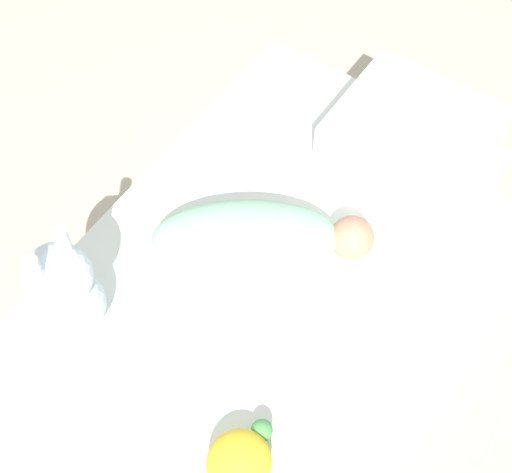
{
  "coord_description": "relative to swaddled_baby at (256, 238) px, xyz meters",
  "views": [
    {
      "loc": [
        -0.77,
        -0.5,
        1.64
      ],
      "look_at": [
        -0.02,
        0.01,
        0.21
      ],
      "focal_mm": 50.0,
      "sensor_mm": 36.0,
      "label": 1
    }
  ],
  "objects": [
    {
      "name": "turtle_plush",
      "position": [
        -0.44,
        -0.26,
        -0.02
      ],
      "size": [
        0.17,
        0.13,
        0.09
      ],
      "color": "yellow",
      "rests_on": "bed_mattress"
    },
    {
      "name": "bunny_plush",
      "position": [
        -0.38,
        0.23,
        0.08
      ],
      "size": [
        0.15,
        0.15,
        0.32
      ],
      "color": "silver",
      "rests_on": "bed_mattress"
    },
    {
      "name": "pillow",
      "position": [
        0.49,
        -0.15,
        -0.0
      ],
      "size": [
        0.34,
        0.39,
        0.12
      ],
      "color": "white",
      "rests_on": "bed_mattress"
    },
    {
      "name": "bed_mattress",
      "position": [
        0.03,
        -0.01,
        -0.14
      ],
      "size": [
        1.21,
        0.77,
        0.16
      ],
      "color": "white",
      "rests_on": "ground_plane"
    },
    {
      "name": "swaddled_baby",
      "position": [
        0.0,
        0.0,
        0.0
      ],
      "size": [
        0.42,
        0.5,
        0.12
      ],
      "rotation": [
        0.0,
        0.0,
        5.33
      ],
      "color": "#99D6B2",
      "rests_on": "bed_mattress"
    },
    {
      "name": "ground_plane",
      "position": [
        0.03,
        -0.01,
        -0.22
      ],
      "size": [
        12.0,
        12.0,
        0.0
      ],
      "primitive_type": "plane",
      "color": "#B2A893"
    }
  ]
}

